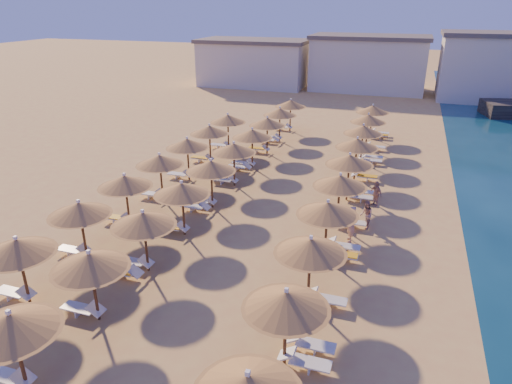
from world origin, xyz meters
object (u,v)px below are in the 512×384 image
(parasol_row_east, at_px, (340,182))
(parasol_row_west, at_px, (211,167))
(beachgoer_b, at_px, (366,215))
(beachgoer_c, at_px, (376,193))
(beachgoer_a, at_px, (351,224))

(parasol_row_east, xyz_separation_m, parasol_row_west, (-7.50, 0.00, 0.00))
(parasol_row_east, relative_size, parasol_row_west, 1.00)
(parasol_row_west, relative_size, beachgoer_b, 25.31)
(parasol_row_west, bearing_deg, beachgoer_c, 20.11)
(parasol_row_east, xyz_separation_m, beachgoer_a, (0.91, -1.61, -1.61))
(beachgoer_b, relative_size, beachgoer_c, 1.01)
(parasol_row_east, bearing_deg, beachgoer_c, 62.57)
(beachgoer_b, height_order, beachgoer_a, beachgoer_a)
(beachgoer_b, relative_size, beachgoer_a, 0.82)
(parasol_row_east, bearing_deg, beachgoer_b, 5.54)
(parasol_row_west, bearing_deg, beachgoer_a, -10.81)
(parasol_row_west, relative_size, beachgoer_a, 20.67)
(parasol_row_west, distance_m, beachgoer_c, 10.03)
(beachgoer_c, height_order, beachgoer_a, beachgoer_a)
(beachgoer_c, relative_size, beachgoer_a, 0.81)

